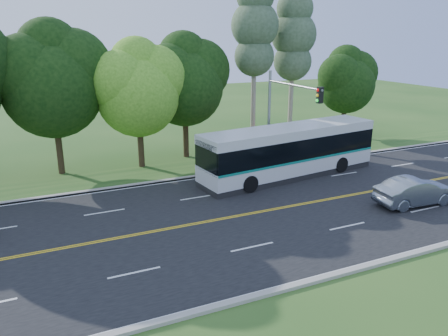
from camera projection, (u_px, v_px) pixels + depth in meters
name	position (u px, v px, depth m)	size (l,w,h in m)	color
ground	(230.00, 218.00, 23.40)	(120.00, 120.00, 0.00)	#254F1A
road	(230.00, 217.00, 23.39)	(60.00, 14.00, 0.02)	black
curb_north	(185.00, 178.00, 29.60)	(60.00, 0.30, 0.15)	#9E9A8F
curb_south	(307.00, 283.00, 17.15)	(60.00, 0.30, 0.15)	#9E9A8F
grass_verge	(177.00, 171.00, 31.21)	(60.00, 4.00, 0.10)	#254F1A
lane_markings	(228.00, 218.00, 23.35)	(57.60, 13.82, 0.00)	gold
tree_row	(87.00, 75.00, 29.93)	(44.70, 9.10, 13.84)	black
bougainvillea_hedge	(270.00, 154.00, 33.11)	(9.50, 2.25, 1.50)	maroon
traffic_signal	(283.00, 108.00, 29.29)	(0.42, 6.10, 7.00)	gray
transit_bus	(289.00, 152.00, 29.75)	(13.40, 4.51, 3.44)	silver
sedan	(416.00, 191.00, 24.94)	(1.67, 4.80, 1.58)	slate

